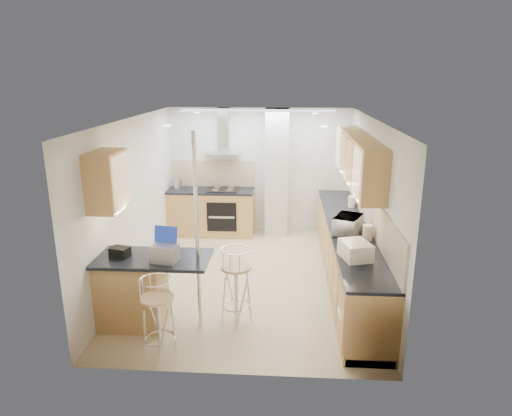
# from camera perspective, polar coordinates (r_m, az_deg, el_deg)

# --- Properties ---
(ground) EXTENTS (4.80, 4.80, 0.00)m
(ground) POSITION_cam_1_polar(r_m,az_deg,el_deg) (7.32, -0.70, -8.85)
(ground) COLOR tan
(ground) RESTS_ON ground
(room_shell) EXTENTS (3.64, 4.84, 2.51)m
(room_shell) POSITION_cam_1_polar(r_m,az_deg,el_deg) (7.15, 2.09, 3.63)
(room_shell) COLOR silver
(room_shell) RESTS_ON ground
(right_counter) EXTENTS (0.63, 4.40, 0.92)m
(right_counter) POSITION_cam_1_polar(r_m,az_deg,el_deg) (7.18, 11.37, -5.69)
(right_counter) COLOR #AA7A44
(right_counter) RESTS_ON ground
(back_counter) EXTENTS (1.70, 0.63, 0.92)m
(back_counter) POSITION_cam_1_polar(r_m,az_deg,el_deg) (9.21, -5.58, -0.47)
(back_counter) COLOR #AA7A44
(back_counter) RESTS_ON ground
(peninsula) EXTENTS (1.47, 0.72, 0.94)m
(peninsula) POSITION_cam_1_polar(r_m,az_deg,el_deg) (6.02, -12.75, -10.11)
(peninsula) COLOR #AA7A44
(peninsula) RESTS_ON ground
(microwave) EXTENTS (0.49, 0.58, 0.27)m
(microwave) POSITION_cam_1_polar(r_m,az_deg,el_deg) (6.63, 11.40, -2.09)
(microwave) COLOR white
(microwave) RESTS_ON right_counter
(laptop) EXTENTS (0.34, 0.28, 0.21)m
(laptop) POSITION_cam_1_polar(r_m,az_deg,el_deg) (5.63, -11.37, -5.55)
(laptop) COLOR #A4A6AC
(laptop) RESTS_ON peninsula
(bag) EXTENTS (0.26, 0.22, 0.12)m
(bag) POSITION_cam_1_polar(r_m,az_deg,el_deg) (5.92, -16.65, -5.29)
(bag) COLOR black
(bag) RESTS_ON peninsula
(bar_stool_near) EXTENTS (0.49, 0.49, 0.97)m
(bar_stool_near) POSITION_cam_1_polar(r_m,az_deg,el_deg) (5.40, -12.11, -13.23)
(bar_stool_near) COLOR tan
(bar_stool_near) RESTS_ON ground
(bar_stool_end) EXTENTS (0.52, 0.52, 1.03)m
(bar_stool_end) POSITION_cam_1_polar(r_m,az_deg,el_deg) (5.93, -2.48, -9.67)
(bar_stool_end) COLOR tan
(bar_stool_end) RESTS_ON ground
(jar_a) EXTENTS (0.15, 0.15, 0.17)m
(jar_a) POSITION_cam_1_polar(r_m,az_deg,el_deg) (8.02, 11.86, 0.75)
(jar_a) COLOR white
(jar_a) RESTS_ON right_counter
(jar_b) EXTENTS (0.12, 0.12, 0.16)m
(jar_b) POSITION_cam_1_polar(r_m,az_deg,el_deg) (8.15, 11.84, 0.95)
(jar_b) COLOR white
(jar_b) RESTS_ON right_counter
(jar_c) EXTENTS (0.15, 0.15, 0.22)m
(jar_c) POSITION_cam_1_polar(r_m,az_deg,el_deg) (6.44, 13.77, -3.03)
(jar_c) COLOR beige
(jar_c) RESTS_ON right_counter
(jar_d) EXTENTS (0.12, 0.12, 0.12)m
(jar_d) POSITION_cam_1_polar(r_m,az_deg,el_deg) (6.01, 13.73, -4.94)
(jar_d) COLOR white
(jar_d) RESTS_ON right_counter
(bread_bin) EXTENTS (0.42, 0.47, 0.21)m
(bread_bin) POSITION_cam_1_polar(r_m,az_deg,el_deg) (5.79, 12.32, -5.19)
(bread_bin) COLOR white
(bread_bin) RESTS_ON right_counter
(kettle) EXTENTS (0.16, 0.16, 0.22)m
(kettle) POSITION_cam_1_polar(r_m,az_deg,el_deg) (9.18, -9.78, 3.00)
(kettle) COLOR silver
(kettle) RESTS_ON back_counter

